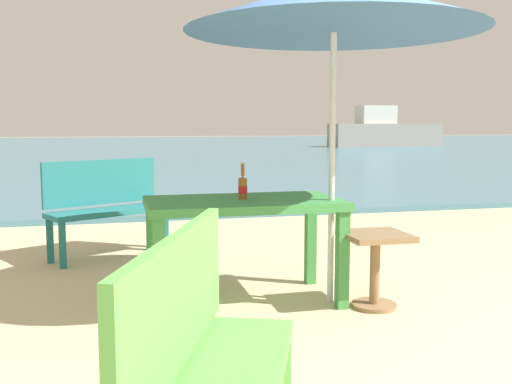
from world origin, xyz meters
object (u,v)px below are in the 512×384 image
Objects in this scene: patio_umbrella at (334,6)px; swimmer_person at (133,173)px; boat_ferry at (383,132)px; bench_teal_center at (106,202)px; bench_green_left at (205,357)px; side_table_wood at (375,259)px; picnic_table_green at (243,214)px; beer_bottle_amber at (243,186)px.

patio_umbrella is 5.61× the size of swimmer_person.
bench_teal_center is at bearing -121.58° from boat_ferry.
patio_umbrella is at bearing 59.17° from bench_green_left.
patio_umbrella is 2.91m from bench_green_left.
side_table_wood is at bearing -81.93° from swimmer_person.
picnic_table_green is 0.61× the size of patio_umbrella.
bench_green_left reaches higher than swimmer_person.
picnic_table_green is 5.28× the size of beer_bottle_amber.
beer_bottle_amber is (-0.00, 0.01, 0.20)m from picnic_table_green.
beer_bottle_amber is 2.41m from bench_green_left.
swimmer_person is 0.07× the size of boat_ferry.
bench_teal_center is 0.98× the size of bench_green_left.
bench_green_left is at bearing -128.38° from side_table_wood.
picnic_table_green reaches higher than swimmer_person.
bench_teal_center is (-1.59, 2.00, -1.58)m from patio_umbrella.
picnic_table_green reaches higher than side_table_wood.
boat_ferry is (13.59, 25.50, 0.02)m from beer_bottle_amber.
swimmer_person is at bearing 89.08° from bench_green_left.
patio_umbrella reaches higher than boat_ferry.
bench_green_left reaches higher than side_table_wood.
bench_green_left is at bearing -85.27° from bench_teal_center.
beer_bottle_amber is 0.65× the size of swimmer_person.
picnic_table_green is 2.06m from bench_teal_center.
swimmer_person is (-1.07, 9.24, -1.88)m from patio_umbrella.
side_table_wood is at bearing -23.76° from beer_bottle_amber.
bench_green_left is (-1.25, -2.10, -1.58)m from patio_umbrella.
swimmer_person is at bearing 96.61° from patio_umbrella.
side_table_wood is at bearing 51.62° from bench_green_left.
swimmer_person is (-0.46, 9.05, -0.41)m from picnic_table_green.
boat_ferry reaches higher than bench_teal_center.
swimmer_person is at bearing 85.89° from bench_teal_center.
boat_ferry reaches higher than bench_green_left.
patio_umbrella is at bearing -116.79° from boat_ferry.
picnic_table_green is 3.41× the size of swimmer_person.
bench_teal_center is 3.00× the size of swimmer_person.
beer_bottle_amber is 0.21× the size of bench_green_left.
boat_ferry reaches higher than side_table_wood.
side_table_wood is at bearing -116.16° from boat_ferry.
side_table_wood reaches higher than swimmer_person.
beer_bottle_amber is at bearing 161.65° from patio_umbrella.
bench_teal_center reaches higher than picnic_table_green.
side_table_wood is 2.45m from bench_green_left.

